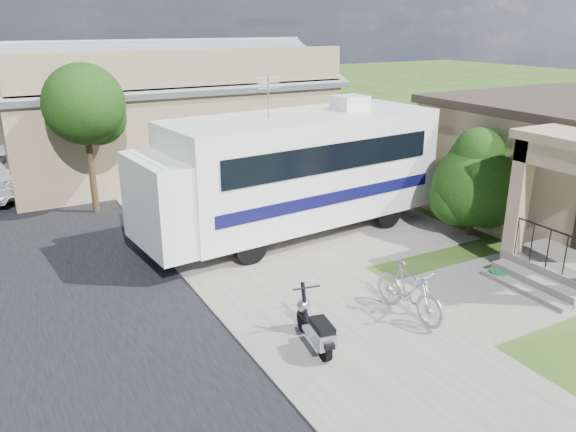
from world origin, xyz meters
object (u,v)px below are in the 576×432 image
motorhome (293,169)px  scooter (316,328)px  shrub (475,181)px  garden_hose (498,276)px  bicycle (409,293)px  pickup_truck (8,167)px

motorhome → scooter: bearing=-120.7°
shrub → garden_hose: 3.24m
shrub → bicycle: shrub is taller
scooter → garden_hose: scooter is taller
shrub → scooter: 7.54m
pickup_truck → garden_hose: (9.39, -13.68, -0.73)m
motorhome → scooter: 6.17m
motorhome → shrub: 4.97m
bicycle → shrub: bearing=27.4°
scooter → garden_hose: 5.32m
scooter → motorhome: bearing=74.3°
shrub → pickup_truck: 15.74m
motorhome → bicycle: bearing=-98.9°
bicycle → garden_hose: (3.05, 0.40, -0.46)m
scooter → garden_hose: bearing=15.1°
bicycle → motorhome: bearing=82.5°
motorhome → pickup_truck: bearing=121.8°
garden_hose → shrub: bearing=57.0°
motorhome → garden_hose: size_ratio=22.32×
scooter → garden_hose: (5.29, 0.51, -0.37)m
motorhome → pickup_truck: motorhome is taller
bicycle → pickup_truck: (-6.35, 14.08, 0.26)m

